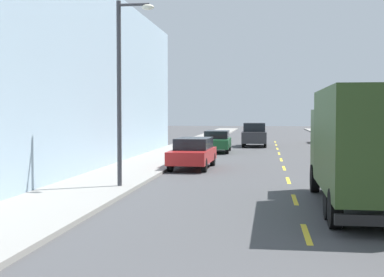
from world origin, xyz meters
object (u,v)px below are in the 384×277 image
object	(u,v)px
parked_wagon_forest	(217,141)
moving_charcoal_sedan	(255,134)
delivery_box_truck	(363,142)
parked_hatchback_burgundy	(367,151)
parked_sedan_orange	(324,135)
street_lamp	(123,79)
parked_sedan_champagne	(339,141)
parked_wagon_red	(193,152)

from	to	relation	value
parked_wagon_forest	moving_charcoal_sedan	xyz separation A→B (m)	(2.49, 7.01, 0.18)
delivery_box_truck	parked_hatchback_burgundy	xyz separation A→B (m)	(2.52, 13.71, -1.17)
parked_hatchback_burgundy	parked_wagon_forest	distance (m)	12.24
delivery_box_truck	parked_sedan_orange	xyz separation A→B (m)	(2.55, 35.14, -1.18)
delivery_box_truck	street_lamp	bearing A→B (deg)	157.74
parked_sedan_orange	parked_wagon_forest	world-z (taller)	parked_wagon_forest
parked_hatchback_burgundy	parked_wagon_forest	xyz separation A→B (m)	(-8.61, 8.70, 0.05)
parked_hatchback_burgundy	parked_wagon_forest	world-z (taller)	same
parked_sedan_champagne	parked_wagon_forest	distance (m)	8.63
parked_hatchback_burgundy	moving_charcoal_sedan	xyz separation A→B (m)	(-6.12, 15.71, 0.23)
delivery_box_truck	parked_wagon_forest	bearing A→B (deg)	105.19
parked_sedan_champagne	moving_charcoal_sedan	world-z (taller)	moving_charcoal_sedan
street_lamp	parked_sedan_champagne	size ratio (longest dim) A/B	1.46
parked_wagon_red	moving_charcoal_sedan	xyz separation A→B (m)	(2.68, 18.41, 0.18)
street_lamp	parked_hatchback_burgundy	bearing A→B (deg)	45.77
delivery_box_truck	parked_sedan_orange	world-z (taller)	delivery_box_truck
parked_sedan_orange	parked_wagon_forest	xyz separation A→B (m)	(-8.64, -12.72, 0.05)
street_lamp	parked_sedan_orange	bearing A→B (deg)	72.15
delivery_box_truck	parked_wagon_red	distance (m)	12.73
parked_sedan_champagne	parked_sedan_orange	bearing A→B (deg)	89.37
parked_wagon_forest	parked_hatchback_burgundy	bearing A→B (deg)	-45.31
street_lamp	delivery_box_truck	world-z (taller)	street_lamp
street_lamp	moving_charcoal_sedan	world-z (taller)	street_lamp
delivery_box_truck	parked_wagon_red	size ratio (longest dim) A/B	1.72
parked_wagon_red	moving_charcoal_sedan	world-z (taller)	moving_charcoal_sedan
street_lamp	moving_charcoal_sedan	bearing A→B (deg)	81.03
parked_wagon_red	parked_wagon_forest	distance (m)	11.40
street_lamp	moving_charcoal_sedan	size ratio (longest dim) A/B	1.37
parked_hatchback_burgundy	street_lamp	bearing A→B (deg)	-134.23
parked_wagon_red	parked_hatchback_burgundy	bearing A→B (deg)	17.04
parked_hatchback_burgundy	parked_wagon_forest	size ratio (longest dim) A/B	0.85
parked_sedan_orange	moving_charcoal_sedan	world-z (taller)	moving_charcoal_sedan
delivery_box_truck	parked_wagon_forest	xyz separation A→B (m)	(-6.09, 22.41, -1.13)
parked_hatchback_burgundy	parked_sedan_orange	xyz separation A→B (m)	(0.03, 21.43, -0.01)
parked_sedan_champagne	moving_charcoal_sedan	bearing A→B (deg)	137.04
parked_sedan_champagne	parked_wagon_forest	world-z (taller)	parked_wagon_forest
parked_sedan_orange	parked_wagon_forest	distance (m)	15.38
street_lamp	parked_sedan_champagne	distance (m)	23.23
parked_sedan_orange	delivery_box_truck	bearing A→B (deg)	-94.16
parked_wagon_forest	parked_wagon_red	bearing A→B (deg)	-90.95
street_lamp	parked_wagon_red	world-z (taller)	street_lamp
parked_wagon_forest	parked_sedan_orange	bearing A→B (deg)	55.82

